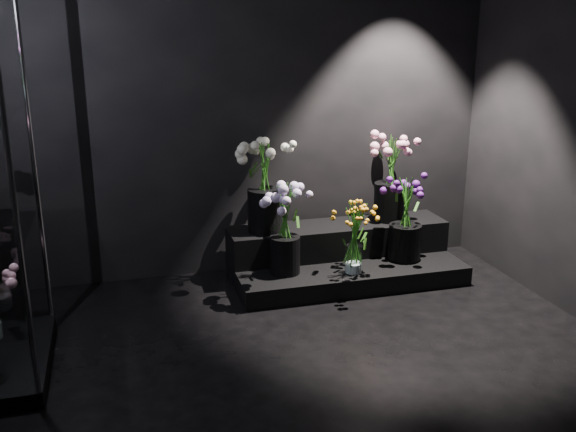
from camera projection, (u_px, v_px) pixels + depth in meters
name	position (u px, v px, depth m)	size (l,w,h in m)	color
floor	(318.00, 401.00, 3.40)	(4.00, 4.00, 0.00)	black
wall_back	(238.00, 95.00, 4.84)	(4.00, 4.00, 0.00)	black
display_riser	(342.00, 256.00, 5.06)	(1.75, 0.78, 0.39)	black
bouquet_orange_bells	(354.00, 236.00, 4.68)	(0.34, 0.34, 0.56)	white
bouquet_lilac	(285.00, 222.00, 4.65)	(0.46, 0.46, 0.67)	black
bouquet_purple	(406.00, 216.00, 4.94)	(0.36, 0.36, 0.67)	black
bouquet_cream_roses	(265.00, 180.00, 4.82)	(0.41, 0.41, 0.70)	black
bouquet_pink_roses	(391.00, 173.00, 5.10)	(0.43, 0.43, 0.68)	black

